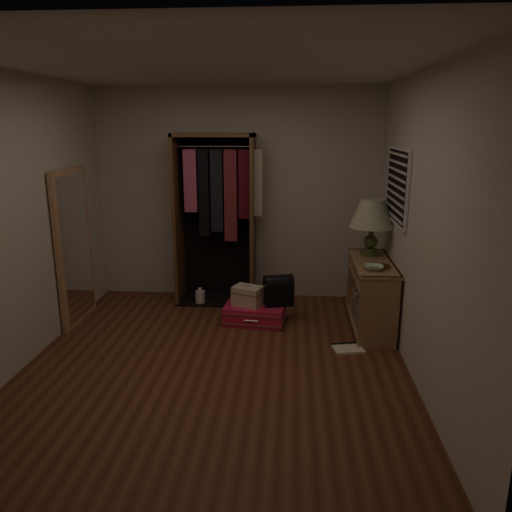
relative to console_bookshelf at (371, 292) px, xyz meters
name	(u,v)px	position (x,y,z in m)	size (l,w,h in m)	color
ground	(216,366)	(-1.54, -1.03, -0.40)	(4.00, 4.00, 0.00)	#522917
room_walls	(222,203)	(-1.46, -0.98, 1.10)	(3.52, 4.02, 2.60)	beige
console_bookshelf	(371,292)	(0.00, 0.00, 0.00)	(0.42, 1.12, 0.75)	#936A47
open_wardrobe	(219,204)	(-1.75, 0.74, 0.82)	(1.05, 0.50, 2.05)	brown
floor_mirror	(74,247)	(-3.24, -0.03, 0.45)	(0.06, 0.80, 1.70)	tan
pink_suitcase	(255,313)	(-1.26, 0.06, -0.30)	(0.72, 0.56, 0.21)	#C5183F
train_case	(248,296)	(-1.34, 0.03, -0.09)	(0.38, 0.33, 0.23)	#C5B196
black_bag	(278,289)	(-1.00, 0.08, -0.02)	(0.36, 0.28, 0.34)	black
table_lamp	(372,215)	(0.00, 0.25, 0.80)	(0.63, 0.63, 0.61)	#3E4B24
brass_tray	(377,266)	(0.00, -0.24, 0.36)	(0.29, 0.29, 0.02)	olive
ceramic_bowl	(374,268)	(-0.05, -0.34, 0.37)	(0.20, 0.20, 0.05)	#B0D3B8
white_jug	(200,297)	(-1.98, 0.57, -0.31)	(0.14, 0.14, 0.21)	white
floor_book	(347,348)	(-0.30, -0.58, -0.39)	(0.33, 0.28, 0.03)	#F3EACC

